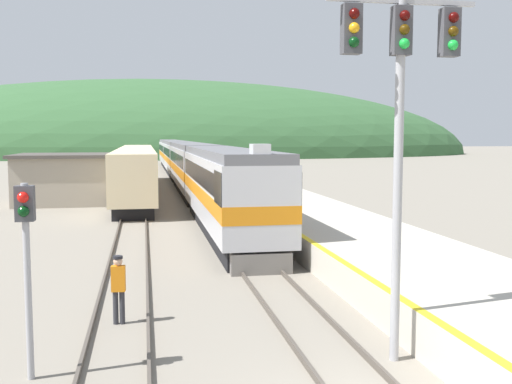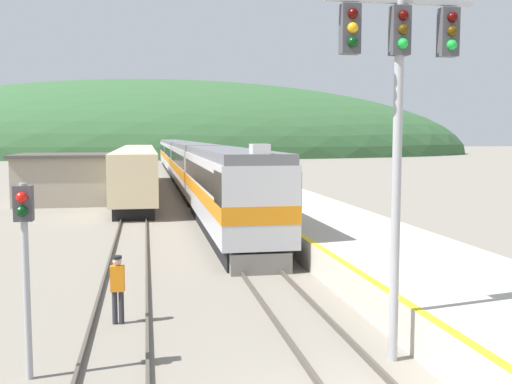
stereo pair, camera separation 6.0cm
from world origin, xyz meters
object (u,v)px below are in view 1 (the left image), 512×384
at_px(siding_train, 136,170).
at_px(signal_mast_main, 400,87).
at_px(express_train_lead_car, 226,187).
at_px(carriage_fourth, 170,152).
at_px(carriage_second, 193,166).
at_px(signal_post_siding, 26,240).
at_px(carriage_third, 178,157).
at_px(track_worker, 118,285).

relative_size(siding_train, signal_mast_main, 4.19).
xyz_separation_m(express_train_lead_car, carriage_fourth, (0.00, 66.33, -0.01)).
relative_size(carriage_second, carriage_fourth, 1.00).
bearing_deg(carriage_fourth, express_train_lead_car, -90.00).
bearing_deg(signal_post_siding, express_train_lead_car, 69.83).
height_order(express_train_lead_car, signal_post_siding, express_train_lead_car).
relative_size(carriage_third, signal_post_siding, 5.36).
distance_m(siding_train, track_worker, 36.83).
bearing_deg(carriage_second, siding_train, 165.53).
bearing_deg(carriage_fourth, signal_mast_main, -89.11).
height_order(carriage_fourth, track_worker, carriage_fourth).
xyz_separation_m(express_train_lead_car, signal_post_siding, (-6.41, -17.45, 0.52)).
height_order(siding_train, track_worker, siding_train).
distance_m(carriage_third, carriage_fourth, 22.41).
bearing_deg(carriage_second, signal_mast_main, -88.10).
bearing_deg(signal_mast_main, carriage_third, 91.21).
bearing_deg(siding_train, carriage_second, -14.47).
distance_m(express_train_lead_car, track_worker, 14.92).
bearing_deg(express_train_lead_car, carriage_second, 90.00).
xyz_separation_m(carriage_second, track_worker, (-4.79, -35.59, -1.29)).
relative_size(carriage_third, carriage_fourth, 1.00).
xyz_separation_m(carriage_third, track_worker, (-4.79, -58.00, -1.29)).
bearing_deg(carriage_third, signal_post_siding, -95.96).
xyz_separation_m(carriage_third, siding_train, (-4.76, -21.18, -0.33)).
relative_size(express_train_lead_car, track_worker, 10.56).
relative_size(carriage_second, carriage_third, 1.00).
bearing_deg(signal_mast_main, signal_post_siding, 177.13).
relative_size(signal_mast_main, track_worker, 4.75).
bearing_deg(track_worker, carriage_second, 82.34).
xyz_separation_m(carriage_third, carriage_fourth, (0.00, 22.41, 0.00)).
bearing_deg(track_worker, carriage_fourth, 86.59).
height_order(siding_train, signal_mast_main, signal_mast_main).
distance_m(carriage_third, signal_mast_main, 61.88).
bearing_deg(carriage_second, carriage_third, 90.00).
xyz_separation_m(siding_train, track_worker, (-0.03, -36.81, -0.96)).
xyz_separation_m(signal_mast_main, track_worker, (-6.09, 3.76, -4.93)).
height_order(express_train_lead_car, track_worker, express_train_lead_car).
xyz_separation_m(carriage_third, signal_mast_main, (1.31, -61.76, 3.64)).
relative_size(siding_train, track_worker, 19.91).
bearing_deg(siding_train, signal_post_siding, -92.36).
height_order(carriage_third, carriage_fourth, same).
bearing_deg(carriage_fourth, carriage_second, -90.00).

